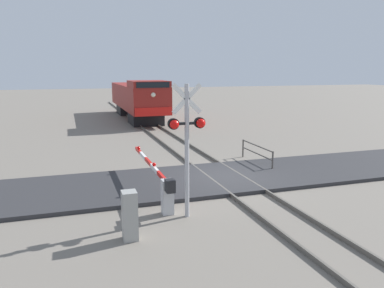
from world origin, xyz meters
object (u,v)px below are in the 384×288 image
at_px(locomotive, 138,98).
at_px(utility_cabinet, 130,216).
at_px(crossing_gate, 161,183).
at_px(crossing_signal, 187,135).
at_px(guard_railing, 257,151).

relative_size(locomotive, utility_cabinet, 10.47).
height_order(locomotive, crossing_gate, locomotive).
distance_m(crossing_signal, utility_cabinet, 3.00).
bearing_deg(crossing_signal, locomotive, 83.47).
bearing_deg(guard_railing, utility_cabinet, -137.76).
distance_m(locomotive, crossing_signal, 24.74).
distance_m(crossing_signal, guard_railing, 7.95).
height_order(utility_cabinet, guard_railing, utility_cabinet).
bearing_deg(utility_cabinet, locomotive, 79.40).
bearing_deg(utility_cabinet, guard_railing, 42.24).
xyz_separation_m(crossing_signal, crossing_gate, (-0.54, 1.29, -1.85)).
bearing_deg(crossing_gate, locomotive, 81.81).
bearing_deg(crossing_gate, crossing_signal, -67.45).
relative_size(locomotive, guard_railing, 4.53).
bearing_deg(guard_railing, locomotive, 97.54).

